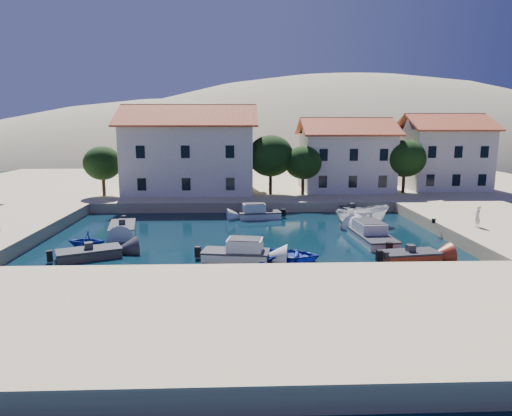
# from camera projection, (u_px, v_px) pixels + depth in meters

# --- Properties ---
(ground) EXTENTS (400.00, 400.00, 0.00)m
(ground) POSITION_uv_depth(u_px,v_px,m) (247.00, 281.00, 25.31)
(ground) COLOR black
(ground) RESTS_ON ground
(quay_south) EXTENTS (52.00, 12.00, 1.00)m
(quay_south) POSITION_uv_depth(u_px,v_px,m) (250.00, 317.00, 19.33)
(quay_south) COLOR tan
(quay_south) RESTS_ON ground
(quay_east) EXTENTS (11.00, 20.00, 1.00)m
(quay_east) POSITION_uv_depth(u_px,v_px,m) (506.00, 229.00, 35.79)
(quay_east) COLOR tan
(quay_east) RESTS_ON ground
(quay_north) EXTENTS (80.00, 36.00, 1.00)m
(quay_north) POSITION_uv_depth(u_px,v_px,m) (257.00, 184.00, 62.65)
(quay_north) COLOR tan
(quay_north) RESTS_ON ground
(hills) EXTENTS (254.00, 176.00, 99.00)m
(hills) POSITION_uv_depth(u_px,v_px,m) (303.00, 222.00, 151.79)
(hills) COLOR tan
(hills) RESTS_ON ground
(building_left) EXTENTS (14.70, 9.45, 9.70)m
(building_left) POSITION_uv_depth(u_px,v_px,m) (190.00, 148.00, 51.55)
(building_left) COLOR beige
(building_left) RESTS_ON quay_north
(building_mid) EXTENTS (10.50, 8.40, 8.30)m
(building_mid) POSITION_uv_depth(u_px,v_px,m) (345.00, 154.00, 53.31)
(building_mid) COLOR beige
(building_mid) RESTS_ON quay_north
(building_right) EXTENTS (9.45, 8.40, 8.80)m
(building_right) POSITION_uv_depth(u_px,v_px,m) (443.00, 151.00, 54.68)
(building_right) COLOR beige
(building_right) RESTS_ON quay_north
(trees) EXTENTS (37.30, 5.30, 6.45)m
(trees) POSITION_uv_depth(u_px,v_px,m) (284.00, 159.00, 49.63)
(trees) COLOR #382314
(trees) RESTS_ON quay_north
(bollards) EXTENTS (29.36, 9.56, 0.30)m
(bollards) POSITION_uv_depth(u_px,v_px,m) (290.00, 243.00, 29.01)
(bollards) COLOR black
(bollards) RESTS_ON ground
(motorboat_grey_sw) EXTENTS (4.36, 3.28, 1.25)m
(motorboat_grey_sw) POSITION_uv_depth(u_px,v_px,m) (89.00, 254.00, 29.59)
(motorboat_grey_sw) COLOR #2F2E33
(motorboat_grey_sw) RESTS_ON ground
(cabin_cruiser_south) EXTENTS (4.48, 2.46, 1.60)m
(cabin_cruiser_south) POSITION_uv_depth(u_px,v_px,m) (236.00, 253.00, 29.14)
(cabin_cruiser_south) COLOR silver
(cabin_cruiser_south) RESTS_ON ground
(rowboat_south) EXTENTS (5.06, 4.06, 0.93)m
(rowboat_south) POSITION_uv_depth(u_px,v_px,m) (285.00, 260.00, 29.24)
(rowboat_south) COLOR #1C2E9B
(rowboat_south) RESTS_ON ground
(motorboat_red_se) EXTENTS (3.81, 2.14, 1.25)m
(motorboat_red_se) POSITION_uv_depth(u_px,v_px,m) (410.00, 256.00, 28.99)
(motorboat_red_se) COLOR maroon
(motorboat_red_se) RESTS_ON ground
(cabin_cruiser_east) EXTENTS (2.56, 5.57, 1.60)m
(cabin_cruiser_east) POSITION_uv_depth(u_px,v_px,m) (372.00, 236.00, 33.60)
(cabin_cruiser_east) COLOR silver
(cabin_cruiser_east) RESTS_ON ground
(boat_east) EXTENTS (5.20, 2.93, 1.90)m
(boat_east) POSITION_uv_depth(u_px,v_px,m) (362.00, 226.00, 38.94)
(boat_east) COLOR silver
(boat_east) RESTS_ON ground
(motorboat_white_ne) EXTENTS (2.45, 3.79, 1.25)m
(motorboat_white_ne) POSITION_uv_depth(u_px,v_px,m) (352.00, 211.00, 44.27)
(motorboat_white_ne) COLOR silver
(motorboat_white_ne) RESTS_ON ground
(rowboat_west) EXTENTS (2.89, 2.57, 1.39)m
(rowboat_west) POSITION_uv_depth(u_px,v_px,m) (87.00, 248.00, 32.06)
(rowboat_west) COLOR #1C2E9B
(rowboat_west) RESTS_ON ground
(motorboat_white_west) EXTENTS (2.83, 4.80, 1.25)m
(motorboat_white_west) POSITION_uv_depth(u_px,v_px,m) (122.00, 228.00, 36.90)
(motorboat_white_west) COLOR silver
(motorboat_white_west) RESTS_ON ground
(cabin_cruiser_north) EXTENTS (4.06, 2.16, 1.60)m
(cabin_cruiser_north) POSITION_uv_depth(u_px,v_px,m) (260.00, 213.00, 42.12)
(cabin_cruiser_north) COLOR silver
(cabin_cruiser_north) RESTS_ON ground
(pedestrian) EXTENTS (0.70, 0.64, 1.59)m
(pedestrian) POSITION_uv_depth(u_px,v_px,m) (477.00, 216.00, 34.00)
(pedestrian) COLOR silver
(pedestrian) RESTS_ON quay_east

